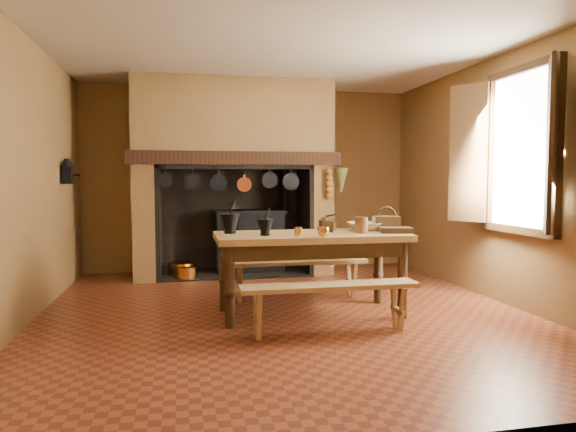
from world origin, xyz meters
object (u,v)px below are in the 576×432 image
at_px(iron_range, 250,240).
at_px(bench_front, 330,296).
at_px(coffee_grinder, 326,225).
at_px(mixing_bowl, 364,226).
at_px(work_table, 311,246).
at_px(wicker_basket, 386,222).

height_order(iron_range, bench_front, iron_range).
relative_size(bench_front, coffee_grinder, 8.47).
relative_size(iron_range, mixing_bowl, 4.52).
distance_m(work_table, coffee_grinder, 0.29).
bearing_deg(coffee_grinder, work_table, -155.15).
bearing_deg(bench_front, wicker_basket, 43.09).
bearing_deg(wicker_basket, coffee_grinder, -166.05).
relative_size(work_table, mixing_bowl, 5.49).
xyz_separation_m(work_table, coffee_grinder, (0.18, 0.08, 0.21)).
bearing_deg(bench_front, coffee_grinder, 76.81).
bearing_deg(mixing_bowl, bench_front, -126.41).
height_order(iron_range, work_table, iron_range).
bearing_deg(work_table, wicker_basket, 8.19).
bearing_deg(coffee_grinder, wicker_basket, 3.52).
relative_size(mixing_bowl, wicker_basket, 1.17).
distance_m(coffee_grinder, wicker_basket, 0.69).
xyz_separation_m(bench_front, mixing_bowl, (0.64, 0.87, 0.55)).
bearing_deg(bench_front, iron_range, 95.11).
bearing_deg(wicker_basket, mixing_bowl, 177.04).
height_order(iron_range, coffee_grinder, iron_range).
height_order(bench_front, coffee_grinder, coffee_grinder).
distance_m(iron_range, work_table, 2.61).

